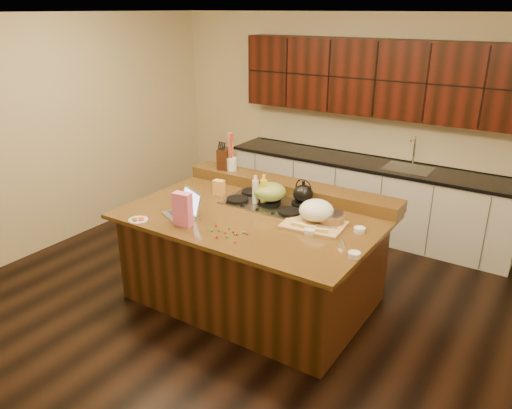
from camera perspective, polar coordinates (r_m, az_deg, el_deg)
The scene contains 35 objects.
room at distance 4.58m, azimuth -0.34°, elevation 3.88°, with size 5.52×5.02×2.72m.
island at distance 4.92m, azimuth -0.32°, elevation -5.99°, with size 2.40×1.60×0.92m.
back_ledge at distance 5.26m, azimuth 3.88°, elevation 1.98°, with size 2.40×0.30×0.12m, color black.
cooktop at distance 4.95m, azimuth 1.58°, elevation 0.20°, with size 0.92×0.52×0.05m.
back_counter at distance 6.47m, azimuth 12.95°, elevation 5.26°, with size 3.70×0.66×2.40m.
kettle at distance 4.88m, azimuth 5.40°, elevation 1.25°, with size 0.20×0.20×0.18m, color black.
green_bowl at distance 4.91m, azimuth 1.60°, elevation 1.47°, with size 0.32×0.32×0.17m, color olive.
laptop at distance 4.72m, azimuth -8.11°, elevation -0.52°, with size 0.43×0.39×0.24m.
oil_bottle at distance 4.87m, azimuth 0.90°, elevation 1.33°, with size 0.07×0.07×0.27m, color yellow.
vinegar_bottle at distance 4.92m, azimuth -0.07°, elevation 1.40°, with size 0.06×0.06×0.25m, color silver.
wooden_tray at distance 4.51m, azimuth 6.84°, elevation -1.04°, with size 0.57×0.46×0.22m.
ramekin_a at distance 3.99m, azimuth 11.16°, elevation -5.68°, with size 0.10×0.10×0.04m, color white.
ramekin_b at distance 4.34m, azimuth 6.16°, elevation -3.06°, with size 0.10×0.10×0.04m, color white.
ramekin_c at distance 4.43m, azimuth 11.75°, elevation -2.87°, with size 0.10×0.10×0.04m, color white.
strainer_bowl at distance 4.54m, azimuth 8.57°, elevation -1.69°, with size 0.24×0.24×0.09m, color #996B3F.
kitchen_timer at distance 4.14m, azimuth 9.77°, elevation -4.31°, with size 0.08×0.08×0.07m, color silver.
pink_bag at distance 4.47m, azimuth -8.38°, elevation -0.54°, with size 0.16×0.09×0.31m, color pink.
candy_plate at distance 4.70m, azimuth -13.31°, elevation -1.73°, with size 0.18×0.18×0.01m, color white.
package_box at distance 5.21m, azimuth -4.25°, elevation 1.96°, with size 0.11×0.08×0.16m, color #F2AC55.
utensil_crock at distance 5.61m, azimuth -2.84°, elevation 4.65°, with size 0.12×0.12×0.14m, color white.
knife_block at distance 5.65m, azimuth -3.58°, elevation 5.25°, with size 0.12×0.19×0.23m, color black.
gumdrop_0 at distance 4.15m, azimuth -2.39°, elevation -4.33°, with size 0.02×0.02×0.02m, color red.
gumdrop_1 at distance 4.37m, azimuth -5.10°, elevation -3.00°, with size 0.02×0.02×0.02m, color #198C26.
gumdrop_2 at distance 4.29m, azimuth -2.17°, elevation -3.41°, with size 0.02×0.02×0.02m, color red.
gumdrop_3 at distance 4.42m, azimuth -5.53°, elevation -2.73°, with size 0.02×0.02×0.02m, color #198C26.
gumdrop_4 at distance 4.30m, azimuth -1.02°, elevation -3.36°, with size 0.02×0.02×0.02m, color red.
gumdrop_5 at distance 4.32m, azimuth -1.42°, elevation -3.22°, with size 0.02×0.02×0.02m, color #198C26.
gumdrop_6 at distance 4.25m, azimuth -4.51°, elevation -3.74°, with size 0.02×0.02×0.02m, color red.
gumdrop_7 at distance 4.29m, azimuth -2.47°, elevation -3.42°, with size 0.02×0.02×0.02m, color #198C26.
gumdrop_8 at distance 4.33m, azimuth -2.62°, elevation -3.16°, with size 0.02×0.02×0.02m, color red.
gumdrop_9 at distance 4.25m, azimuth -3.32°, elevation -3.69°, with size 0.02×0.02×0.02m, color #198C26.
gumdrop_10 at distance 4.47m, azimuth -4.57°, elevation -2.42°, with size 0.02×0.02×0.02m, color red.
gumdrop_11 at distance 4.41m, azimuth -3.12°, elevation -2.73°, with size 0.02×0.02×0.02m, color #198C26.
gumdrop_12 at distance 4.32m, azimuth -3.53°, elevation -3.24°, with size 0.02×0.02×0.02m, color red.
gumdrop_13 at distance 4.37m, azimuth -4.25°, elevation -2.97°, with size 0.02×0.02×0.02m, color #198C26.
Camera 1 is at (2.41, -3.63, 2.74)m, focal length 35.00 mm.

